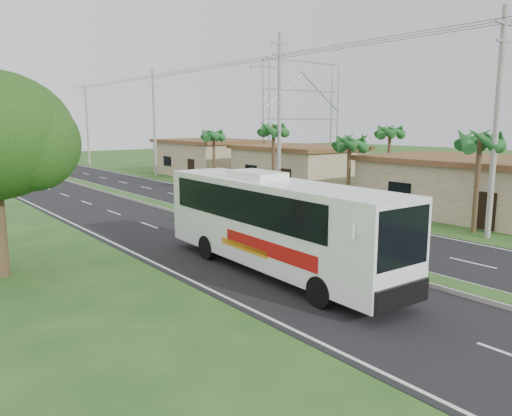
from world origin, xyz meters
TOP-DOWN VIEW (x-y plane):
  - ground at (0.00, 0.00)m, footprint 180.00×180.00m
  - road_asphalt at (0.00, 20.00)m, footprint 14.00×160.00m
  - median_strip at (0.00, 20.00)m, footprint 1.20×160.00m
  - lane_edge_left at (-6.70, 20.00)m, footprint 0.12×160.00m
  - lane_edge_right at (6.70, 20.00)m, footprint 0.12×160.00m
  - shop_near at (14.00, 6.00)m, footprint 8.60×12.60m
  - shop_mid at (14.00, 22.00)m, footprint 7.60×10.60m
  - shop_far at (14.00, 36.00)m, footprint 8.60×11.60m
  - palm_verge_a at (9.00, 3.00)m, footprint 2.40×2.40m
  - palm_verge_b at (9.40, 12.00)m, footprint 2.40×2.40m
  - palm_verge_c at (8.80, 19.00)m, footprint 2.40×2.40m
  - palm_verge_d at (9.30, 28.00)m, footprint 2.40×2.40m
  - palm_behind_shop at (17.50, 15.00)m, footprint 2.40×2.40m
  - utility_pole_a at (8.50, 2.00)m, footprint 1.60×0.28m
  - utility_pole_b at (8.47, 18.00)m, footprint 3.20×0.28m
  - utility_pole_c at (8.50, 38.00)m, footprint 1.60×0.28m
  - utility_pole_d at (8.50, 58.00)m, footprint 1.60×0.28m
  - billboard_lattice at (22.00, 30.00)m, footprint 10.18×1.18m
  - coach_bus_main at (-3.66, 4.05)m, footprint 2.85×11.80m
  - coach_bus_far at (-2.22, 50.23)m, footprint 3.08×12.14m
  - motorcyclist at (-0.95, 11.42)m, footprint 1.78×0.96m

SIDE VIEW (x-z plane):
  - ground at x=0.00m, z-range 0.00..0.00m
  - lane_edge_left at x=-6.70m, z-range 0.00..0.00m
  - lane_edge_right at x=6.70m, z-range 0.00..0.00m
  - road_asphalt at x=0.00m, z-range 0.00..0.02m
  - median_strip at x=0.00m, z-range 0.01..0.20m
  - motorcyclist at x=-0.95m, z-range -0.31..1.89m
  - shop_near at x=14.00m, z-range 0.02..3.54m
  - shop_mid at x=14.00m, z-range 0.02..3.69m
  - shop_far at x=14.00m, z-range 0.02..3.84m
  - coach_bus_far at x=-2.22m, z-range 0.24..3.74m
  - coach_bus_main at x=-3.66m, z-range 0.19..3.98m
  - palm_verge_b at x=9.40m, z-range 1.83..6.88m
  - palm_verge_d at x=9.30m, z-range 1.92..7.17m
  - palm_verge_a at x=9.00m, z-range 2.02..7.47m
  - palm_behind_shop at x=17.50m, z-range 2.11..7.76m
  - palm_verge_c at x=8.80m, z-range 2.20..8.05m
  - utility_pole_d at x=8.50m, z-range 0.17..10.67m
  - utility_pole_a at x=8.50m, z-range 0.17..11.17m
  - utility_pole_c at x=8.50m, z-range 0.17..11.17m
  - utility_pole_b at x=8.47m, z-range 0.26..12.26m
  - billboard_lattice at x=22.00m, z-range 0.79..12.86m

